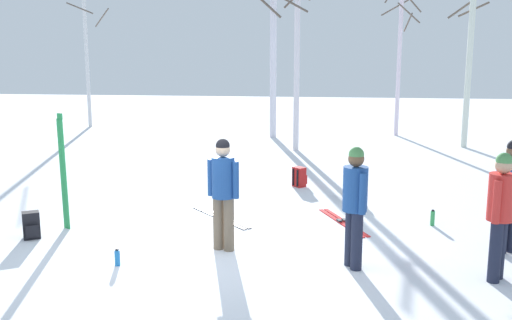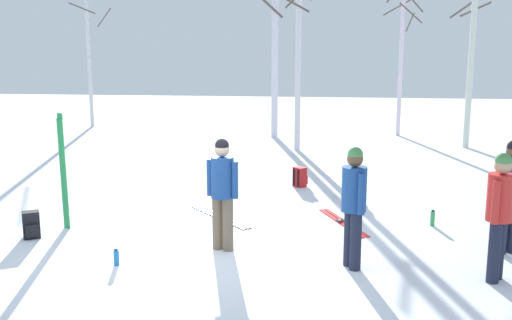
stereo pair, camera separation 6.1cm
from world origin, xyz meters
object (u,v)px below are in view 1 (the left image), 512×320
object	(u,v)px
ski_pair_lying_0	(220,217)
person_3	(511,189)
person_1	(500,208)
person_2	(355,199)
backpack_1	(350,188)
birch_tree_0	(86,37)
water_bottle_0	(433,218)
water_bottle_1	(117,258)
backpack_0	(31,226)
birch_tree_4	(471,35)
birch_tree_3	(400,44)
backpack_2	(299,177)
ski_pair_lying_1	(343,222)
birch_tree_1	(274,43)
ski_pair_planted_0	(63,172)
person_0	(223,187)
birch_tree_2	(297,39)

from	to	relation	value
ski_pair_lying_0	person_3	bearing A→B (deg)	-15.66
person_1	ski_pair_lying_0	xyz separation A→B (m)	(-4.17, 2.44, -0.97)
person_2	backpack_1	xyz separation A→B (m)	(0.09, 3.96, -0.77)
backpack_1	birch_tree_0	world-z (taller)	birch_tree_0
water_bottle_0	water_bottle_1	bearing A→B (deg)	-152.03
backpack_0	birch_tree_4	distance (m)	14.01
backpack_1	water_bottle_1	bearing A→B (deg)	-128.22
backpack_0	backpack_1	xyz separation A→B (m)	(5.20, 3.31, 0.00)
water_bottle_1	birch_tree_3	bearing A→B (deg)	68.59
person_1	backpack_2	xyz separation A→B (m)	(-2.85, 5.07, -0.77)
ski_pair_lying_1	birch_tree_3	xyz separation A→B (m)	(2.13, 11.12, 3.21)
birch_tree_1	ski_pair_lying_0	bearing A→B (deg)	-90.24
ski_pair_planted_0	ski_pair_lying_1	bearing A→B (deg)	11.18
person_2	water_bottle_1	size ratio (longest dim) A/B	6.85
person_1	backpack_0	world-z (taller)	person_1
birch_tree_3	backpack_2	bearing A→B (deg)	-109.81
backpack_1	water_bottle_0	size ratio (longest dim) A/B	1.57
person_3	water_bottle_0	size ratio (longest dim) A/B	6.11
person_2	birch_tree_1	distance (m)	12.69
person_2	backpack_1	distance (m)	4.03
backpack_0	water_bottle_0	size ratio (longest dim) A/B	1.57
ski_pair_lying_1	backpack_0	bearing A→B (deg)	-163.30
backpack_0	birch_tree_0	size ratio (longest dim) A/B	0.06
ski_pair_lying_1	birch_tree_3	size ratio (longest dim) A/B	0.27
birch_tree_0	ski_pair_lying_1	bearing A→B (deg)	-51.18
birch_tree_3	water_bottle_0	bearing A→B (deg)	-93.04
person_2	birch_tree_4	size ratio (longest dim) A/B	0.25
person_1	ski_pair_planted_0	distance (m)	6.80
person_2	birch_tree_0	bearing A→B (deg)	124.58
person_2	ski_pair_planted_0	distance (m)	4.95
backpack_1	birch_tree_1	distance (m)	9.16
backpack_0	birch_tree_1	xyz separation A→B (m)	(2.84, 11.63, 3.03)
person_0	water_bottle_1	size ratio (longest dim) A/B	6.85
ski_pair_lying_1	birch_tree_4	world-z (taller)	birch_tree_4
person_0	birch_tree_1	size ratio (longest dim) A/B	0.28
backpack_1	birch_tree_3	bearing A→B (deg)	78.18
backpack_1	birch_tree_3	world-z (taller)	birch_tree_3
birch_tree_1	water_bottle_0	bearing A→B (deg)	-69.76
ski_pair_lying_0	ski_pair_lying_1	size ratio (longest dim) A/B	0.87
person_0	birch_tree_0	xyz separation A→B (m)	(-7.88, 13.73, 2.52)
person_3	birch_tree_0	bearing A→B (deg)	132.33
ski_pair_planted_0	ski_pair_lying_1	world-z (taller)	ski_pair_planted_0
ski_pair_planted_0	backpack_2	xyz separation A→B (m)	(3.79, 3.62, -0.77)
birch_tree_0	birch_tree_2	distance (m)	9.64
person_1	backpack_0	xyz separation A→B (m)	(-6.97, 0.87, -0.77)
person_0	person_1	distance (m)	3.85
ski_pair_lying_0	backpack_1	size ratio (longest dim) A/B	3.29
person_2	ski_pair_lying_1	world-z (taller)	person_2
person_1	ski_pair_lying_0	bearing A→B (deg)	149.65
person_2	backpack_2	distance (m)	5.00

